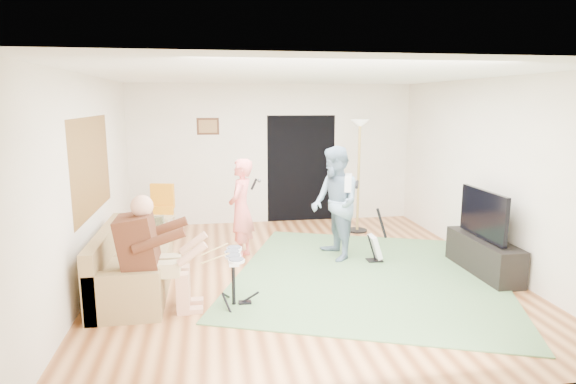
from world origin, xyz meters
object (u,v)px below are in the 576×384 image
Objects in this scene: singer at (241,209)px; tv_cabinet at (483,256)px; dining_chair at (160,222)px; drum_kit at (233,282)px; sofa at (128,271)px; torchiere_lamp at (359,156)px; television at (483,214)px; guitar_spare at (375,247)px; guitarist at (335,203)px.

tv_cabinet is at bearing 91.70° from singer.
tv_cabinet is (4.59, -2.24, -0.10)m from dining_chair.
drum_kit is 2.99m from dining_chair.
dining_chair reaches higher than sofa.
torchiere_lamp reaches higher than television.
dining_chair is at bearing 153.73° from television.
singer is 1.55× the size of dining_chair.
guitar_spare is 0.40× the size of torchiere_lamp.
sofa is at bearing -170.41° from guitar_spare.
drum_kit is at bearing -171.28° from tv_cabinet.
television is (-0.05, 0.00, 0.60)m from tv_cabinet.
guitarist is (1.61, 1.49, 0.57)m from drum_kit.
sofa reaches higher than tv_cabinet.
television reaches higher than drum_kit.
singer reaches higher than tv_cabinet.
guitar_spare is at bearing -98.38° from torchiere_lamp.
television is (1.03, -2.40, -0.55)m from torchiere_lamp.
sofa is at bearing -32.05° from singer.
torchiere_lamp reaches higher than singer.
dining_chair reaches higher than tv_cabinet.
torchiere_lamp is 2.87m from tv_cabinet.
sofa is at bearing 178.65° from tv_cabinet.
sofa is 1.15× the size of guitarist.
dining_chair is at bearing -106.54° from singer.
dining_chair is at bearing 154.67° from guitar_spare.
dining_chair is (-3.52, -0.15, -1.05)m from torchiere_lamp.
dining_chair is 5.09m from television.
singer is 3.54m from tv_cabinet.
sofa is 1.84× the size of television.
torchiere_lamp is at bearing 50.46° from drum_kit.
drum_kit is at bearing -150.38° from guitar_spare.
drum_kit is 2.50m from guitar_spare.
torchiere_lamp is (3.71, 2.28, 1.14)m from sofa.
torchiere_lamp is 2.67m from television.
guitar_spare reaches higher than sofa.
guitarist is at bearing 155.77° from guitar_spare.
guitarist is at bearing -11.86° from dining_chair.
guitarist reaches higher than sofa.
singer is at bearing -151.69° from torchiere_lamp.
guitarist is 2.09× the size of guitar_spare.
tv_cabinet is (1.08, -2.40, -1.15)m from torchiere_lamp.
torchiere_lamp is (2.42, 2.93, 1.12)m from drum_kit.
television is at bearing -28.62° from guitar_spare.
sofa is at bearing -148.38° from torchiere_lamp.
guitar_spare is 0.77× the size of television.
guitar_spare is (0.57, -0.25, -0.62)m from guitarist.
torchiere_lamp reaches higher than dining_chair.
drum_kit is 3.54m from television.
television is (1.28, -0.70, 0.62)m from guitar_spare.
guitar_spare is at bearing 29.62° from drum_kit.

